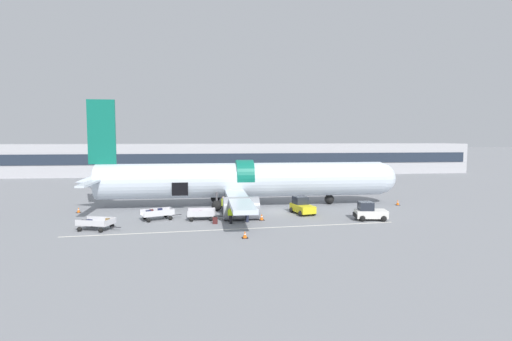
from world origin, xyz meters
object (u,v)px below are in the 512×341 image
(baggage_tug_mid, at_px, (302,206))
(ground_crew_driver, at_px, (231,215))
(baggage_cart_empty, at_px, (96,224))
(baggage_tug_lead, at_px, (369,212))
(baggage_cart_loading, at_px, (202,215))
(baggage_cart_queued, at_px, (158,214))
(ground_crew_loader_b, at_px, (245,205))
(ground_crew_loader_a, at_px, (223,205))
(ground_crew_supervisor, at_px, (247,213))
(airplane, at_px, (241,181))
(suitcase_on_tarmac_upright, at_px, (215,220))

(baggage_tug_mid, distance_m, ground_crew_driver, 8.39)
(baggage_cart_empty, bearing_deg, baggage_tug_mid, 13.98)
(baggage_tug_lead, bearing_deg, baggage_cart_loading, 171.78)
(baggage_cart_queued, relative_size, ground_crew_loader_b, 2.32)
(baggage_tug_lead, height_order, ground_crew_loader_a, ground_crew_loader_a)
(ground_crew_loader_a, bearing_deg, ground_crew_supervisor, -62.87)
(airplane, relative_size, ground_crew_loader_b, 21.99)
(baggage_cart_loading, bearing_deg, baggage_tug_lead, -8.22)
(airplane, relative_size, baggage_tug_mid, 10.53)
(ground_crew_driver, bearing_deg, ground_crew_supervisor, 14.77)
(baggage_cart_empty, xyz_separation_m, ground_crew_loader_a, (10.93, 5.29, 0.48))
(baggage_tug_lead, distance_m, ground_crew_supervisor, 11.56)
(baggage_tug_mid, height_order, ground_crew_driver, baggage_tug_mid)
(baggage_cart_empty, relative_size, ground_crew_driver, 2.42)
(baggage_cart_queued, relative_size, ground_crew_supervisor, 2.31)
(ground_crew_driver, xyz_separation_m, suitcase_on_tarmac_upright, (-1.40, 0.01, -0.50))
(baggage_tug_mid, distance_m, baggage_cart_loading, 10.19)
(baggage_tug_mid, height_order, ground_crew_supervisor, baggage_tug_mid)
(airplane, xyz_separation_m, ground_crew_loader_b, (0.02, -4.73, -2.03))
(airplane, relative_size, ground_crew_loader_a, 19.69)
(ground_crew_loader_b, relative_size, ground_crew_supervisor, 0.99)
(ground_crew_driver, height_order, suitcase_on_tarmac_upright, ground_crew_driver)
(suitcase_on_tarmac_upright, bearing_deg, baggage_cart_loading, 118.08)
(baggage_tug_mid, bearing_deg, ground_crew_driver, -153.73)
(baggage_cart_queued, height_order, ground_crew_loader_a, ground_crew_loader_a)
(baggage_cart_loading, distance_m, ground_crew_loader_b, 4.84)
(baggage_tug_lead, distance_m, baggage_cart_queued, 19.99)
(ground_crew_loader_a, height_order, ground_crew_supervisor, ground_crew_loader_a)
(baggage_cart_queued, xyz_separation_m, suitcase_on_tarmac_upright, (5.32, -2.55, -0.21))
(baggage_cart_empty, distance_m, ground_crew_driver, 11.44)
(baggage_cart_empty, distance_m, ground_crew_loader_a, 12.15)
(baggage_tug_mid, height_order, ground_crew_loader_b, baggage_tug_mid)
(baggage_cart_loading, distance_m, ground_crew_loader_a, 3.04)
(baggage_cart_queued, xyz_separation_m, baggage_cart_empty, (-4.66, -3.55, -0.03))
(baggage_cart_loading, distance_m, ground_crew_supervisor, 4.47)
(airplane, bearing_deg, baggage_cart_loading, -121.79)
(ground_crew_loader_a, height_order, suitcase_on_tarmac_upright, ground_crew_loader_a)
(ground_crew_loader_b, distance_m, ground_crew_supervisor, 3.93)
(baggage_tug_mid, distance_m, baggage_cart_empty, 19.49)
(baggage_cart_loading, xyz_separation_m, ground_crew_driver, (2.55, -2.16, 0.36))
(ground_crew_supervisor, bearing_deg, baggage_cart_loading, 156.82)
(airplane, relative_size, baggage_cart_queued, 9.47)
(baggage_tug_mid, distance_m, suitcase_on_tarmac_upright, 9.67)
(baggage_cart_queued, distance_m, baggage_cart_empty, 5.86)
(ground_crew_loader_a, bearing_deg, baggage_cart_empty, -154.17)
(ground_crew_loader_b, xyz_separation_m, ground_crew_supervisor, (-0.21, -3.92, 0.01))
(ground_crew_driver, bearing_deg, baggage_tug_lead, -0.44)
(ground_crew_driver, bearing_deg, ground_crew_loader_b, 68.00)
(baggage_cart_loading, xyz_separation_m, baggage_cart_queued, (-4.18, 0.40, 0.07))
(baggage_cart_empty, xyz_separation_m, suitcase_on_tarmac_upright, (9.98, 1.00, -0.17))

